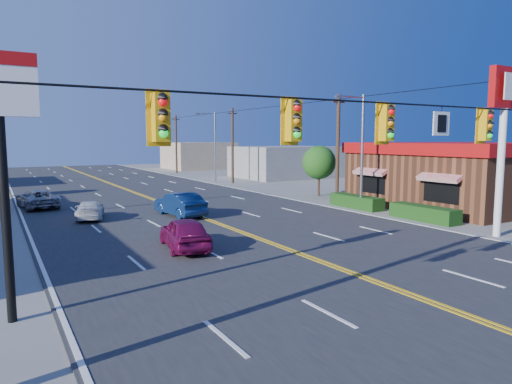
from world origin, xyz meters
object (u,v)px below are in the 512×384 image
signal_span (412,142)px  kfc_pylon (504,117)px  car_silver (37,200)px  pizza_hut_sign (0,131)px  car_magenta (185,234)px  car_white (90,211)px  car_blue (180,205)px  kfc (468,173)px

signal_span → kfc_pylon: size_ratio=2.86×
kfc_pylon → car_silver: (-19.59, 22.06, -5.38)m
pizza_hut_sign → car_magenta: 9.88m
signal_span → kfc_pylon: 11.87m
signal_span → car_magenta: signal_span is taller
car_white → car_silver: size_ratio=0.81×
car_magenta → car_white: (-2.24, 10.18, -0.16)m
signal_span → car_magenta: 10.87m
car_white → car_blue: bearing=175.7°
car_silver → kfc: bearing=147.0°
car_white → car_magenta: bearing=116.2°
car_magenta → car_silver: bearing=-65.9°
car_magenta → car_silver: (-4.66, 16.77, -0.06)m
car_blue → signal_span: bearing=86.9°
car_silver → car_blue: bearing=125.8°
kfc → pizza_hut_sign: pizza_hut_sign is taller
car_silver → car_magenta: bearing=98.7°
signal_span → car_white: (-6.06, 19.47, -4.32)m
kfc → car_silver: size_ratio=3.43×
kfc → car_silver: 31.82m
kfc → car_blue: (-20.87, 5.76, -1.62)m
pizza_hut_sign → car_silver: 22.64m
car_magenta → car_silver: 17.41m
kfc → car_magenta: size_ratio=3.84×
pizza_hut_sign → car_magenta: size_ratio=1.62×
pizza_hut_sign → kfc: bearing=14.5°
kfc → car_white: size_ratio=4.22×
kfc_pylon → pizza_hut_sign: kfc_pylon is taller
car_silver → car_white: bearing=103.3°
car_white → pizza_hut_sign: bearing=86.5°
signal_span → kfc: size_ratio=1.49×
kfc_pylon → car_blue: 18.99m
signal_span → car_white: bearing=107.3°
car_blue → car_white: bearing=-23.9°
signal_span → kfc_pylon: signal_span is taller
kfc_pylon → car_blue: size_ratio=1.85×
signal_span → car_magenta: bearing=112.3°
kfc → car_silver: bearing=153.7°
kfc → pizza_hut_sign: bearing=-165.5°
kfc → car_blue: bearing=164.6°
kfc_pylon → car_white: kfc_pylon is taller
car_white → kfc_pylon: bearing=151.8°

